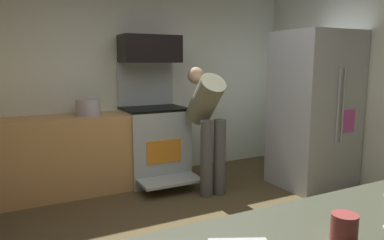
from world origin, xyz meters
TOP-DOWN VIEW (x-y plane):
  - wall_back at (0.00, 2.34)m, footprint 5.20×0.12m
  - lower_cabinet_run at (-0.90, 1.98)m, footprint 2.40×0.60m
  - oven_range at (0.35, 1.97)m, footprint 0.76×1.01m
  - microwave at (0.35, 2.06)m, footprint 0.74×0.38m
  - refrigerator at (2.03, 0.92)m, footprint 0.87×0.78m
  - person_cook at (0.75, 1.30)m, footprint 0.31×0.64m
  - mug_coffee at (-0.26, -1.45)m, footprint 0.09×0.09m
  - knife_chef at (-0.59, -1.30)m, footprint 0.19×0.11m
  - stock_pot at (-0.46, 1.98)m, footprint 0.28×0.28m

SIDE VIEW (x-z plane):
  - lower_cabinet_run at x=-0.90m, z-range 0.00..0.90m
  - oven_range at x=0.35m, z-range -0.25..1.26m
  - person_cook at x=0.75m, z-range 0.14..1.60m
  - knife_chef at x=-0.59m, z-range 0.90..0.91m
  - refrigerator at x=2.03m, z-range 0.00..1.88m
  - mug_coffee at x=-0.26m, z-range 0.90..1.00m
  - stock_pot at x=-0.46m, z-range 0.90..1.09m
  - wall_back at x=0.00m, z-range 0.00..2.60m
  - microwave at x=0.35m, z-range 1.51..1.85m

